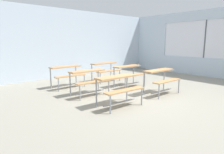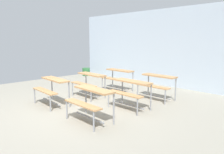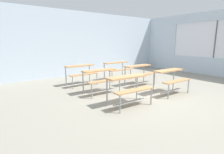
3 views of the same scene
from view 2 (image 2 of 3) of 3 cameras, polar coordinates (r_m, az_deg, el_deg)
ground at (r=5.79m, az=-9.57°, el=-9.05°), size 10.00×9.00×0.05m
wall_back at (r=8.84m, az=15.13°, el=7.28°), size 10.00×0.12×3.00m
desk_bench_r0c0 at (r=6.34m, az=-15.37°, el=-2.11°), size 1.12×0.64×0.74m
desk_bench_r0c1 at (r=4.91m, az=-5.70°, el=-5.20°), size 1.11×0.61×0.74m
desk_bench_r1c0 at (r=7.03m, az=-6.03°, el=-0.67°), size 1.11×0.61×0.74m
desk_bench_r1c1 at (r=5.82m, az=4.66°, el=-2.83°), size 1.11×0.60×0.74m
desk_bench_r2c0 at (r=7.91m, az=1.50°, el=0.55°), size 1.12×0.62×0.74m
desk_bench_r2c1 at (r=6.84m, az=11.56°, el=-1.10°), size 1.10×0.59×0.74m
trash_bin at (r=11.31m, az=-6.71°, el=1.36°), size 0.38×0.38×0.39m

